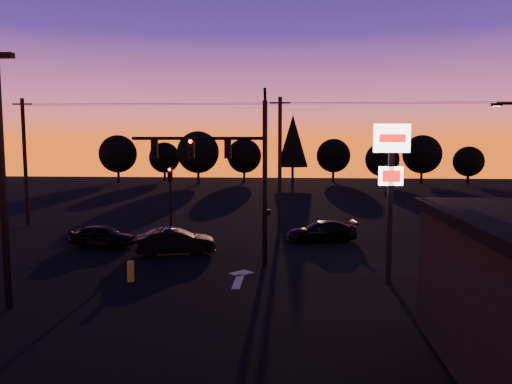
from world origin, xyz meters
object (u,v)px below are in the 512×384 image
Objects in this scene: traffic_signal_mast at (232,165)px; parking_lot_light at (1,164)px; bollard at (131,271)px; car_mid at (176,241)px; car_left at (103,236)px; pylon_sign at (391,169)px; suv_parked at (491,295)px; car_right at (321,231)px; secondary_signal at (170,191)px.

traffic_signal_mast is 10.19m from parking_lot_light.
car_mid is (0.77, 5.30, 0.24)m from bollard.
pylon_sign is at bearing -102.70° from car_left.
suv_parked is at bearing -109.09° from car_left.
parking_lot_light is 1.34× the size of pylon_sign.
car_left is at bearing 59.58° from car_mid.
car_mid is at bearing 65.58° from parking_lot_light.
traffic_signal_mast is 2.30× the size of car_left.
bollard is at bearing 48.20° from parking_lot_light.
suv_parked is at bearing -50.91° from pylon_sign.
car_right is (4.72, 5.93, -4.32)m from traffic_signal_mast.
parking_lot_light is 18.06m from suv_parked.
car_left is (-3.83, 6.76, 0.19)m from bollard.
traffic_signal_mast is 0.94× the size of parking_lot_light.
bollard is 14.38m from suv_parked.
bollard is 0.21× the size of car_mid.
suv_parked reaches higher than car_right.
pylon_sign reaches higher than car_left.
suv_parked is at bearing -42.32° from secondary_signal.
secondary_signal is at bearing 123.19° from traffic_signal_mast.
bollard is 5.36m from car_mid.
car_right is 0.95× the size of suv_parked.
traffic_signal_mast is at bearing -134.29° from car_mid.
secondary_signal is at bearing -27.75° from car_left.
bollard is (0.83, -10.76, -2.42)m from secondary_signal.
car_left is at bearing 158.22° from pylon_sign.
suv_parked is (5.31, -12.03, 0.01)m from car_right.
secondary_signal reaches higher than suv_parked.
pylon_sign is at bearing 3.95° from bollard.
suv_parked is at bearing 2.93° from parking_lot_light.
secondary_signal is (-4.90, 7.49, -2.07)m from traffic_signal_mast.
pylon_sign is at bearing 17.23° from parking_lot_light.
car_left is 12.85m from car_right.
bollard is at bearing -54.39° from car_right.
bollard is (-4.07, -3.27, -4.49)m from traffic_signal_mast.
parking_lot_light is 2.15× the size of car_right.
parking_lot_light is at bearing -168.23° from car_left.
suv_parked is at bearing 13.13° from car_right.
secondary_signal is 1.02× the size of car_right.
pylon_sign is 12.11m from car_mid.
pylon_sign is 12.05m from bollard.
parking_lot_light is at bearing -99.79° from secondary_signal.
traffic_signal_mast is 9.64× the size of bollard.
car_right is at bearing -9.23° from secondary_signal.
traffic_signal_mast is at bearing 43.37° from parking_lot_light.
car_mid is 15.62m from suv_parked.
traffic_signal_mast is at bearing 148.38° from suv_parked.
traffic_signal_mast reaches higher than car_right.
traffic_signal_mast is at bearing 160.64° from pylon_sign.
pylon_sign reaches higher than suv_parked.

